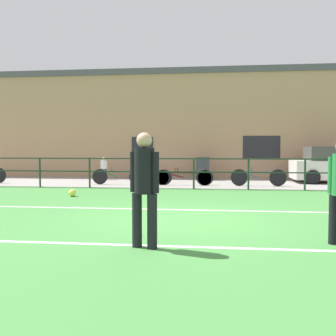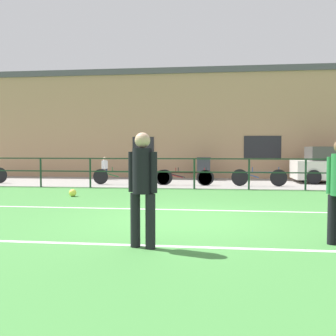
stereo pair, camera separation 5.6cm
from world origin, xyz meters
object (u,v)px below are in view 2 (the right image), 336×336
at_px(spectator_child, 105,167).
at_px(bicycle_parked_1, 183,177).
at_px(bicycle_parked_0, 119,176).
at_px(trash_bin_0, 204,168).
at_px(soccer_ball_match, 73,193).
at_px(bicycle_parked_3, 259,177).
at_px(player_goalkeeper, 143,183).
at_px(bicycle_parked_2, 185,177).

bearing_deg(spectator_child, bicycle_parked_1, 131.65).
distance_m(spectator_child, bicycle_parked_0, 2.70).
relative_size(spectator_child, trash_bin_0, 1.01).
bearing_deg(bicycle_parked_1, bicycle_parked_0, 180.00).
relative_size(soccer_ball_match, bicycle_parked_1, 0.10).
height_order(soccer_ball_match, trash_bin_0, trash_bin_0).
distance_m(spectator_child, bicycle_parked_3, 7.37).
xyz_separation_m(player_goalkeeper, bicycle_parked_1, (-0.15, 9.58, -0.65)).
bearing_deg(spectator_child, trash_bin_0, 167.86).
bearing_deg(soccer_ball_match, bicycle_parked_0, 82.57).
bearing_deg(bicycle_parked_3, spectator_child, 161.37).
relative_size(bicycle_parked_1, bicycle_parked_2, 1.01).
height_order(player_goalkeeper, bicycle_parked_3, player_goalkeeper).
relative_size(soccer_ball_match, bicycle_parked_3, 0.11).
relative_size(bicycle_parked_2, bicycle_parked_3, 1.06).
xyz_separation_m(bicycle_parked_0, trash_bin_0, (3.44, 2.81, 0.21)).
bearing_deg(bicycle_parked_1, soccer_ball_match, -129.51).
distance_m(soccer_ball_match, bicycle_parked_2, 5.05).
bearing_deg(player_goalkeeper, bicycle_parked_0, 124.09).
height_order(soccer_ball_match, spectator_child, spectator_child).
distance_m(player_goalkeeper, spectator_child, 12.63).
bearing_deg(trash_bin_0, bicycle_parked_0, -140.79).
bearing_deg(spectator_child, bicycle_parked_3, 143.75).
bearing_deg(soccer_ball_match, bicycle_parked_3, 31.85).
xyz_separation_m(bicycle_parked_1, trash_bin_0, (0.77, 2.81, 0.22)).
bearing_deg(bicycle_parked_0, bicycle_parked_1, 0.00).
distance_m(spectator_child, bicycle_parked_2, 4.69).
xyz_separation_m(bicycle_parked_1, bicycle_parked_3, (3.02, 0.00, 0.02)).
distance_m(bicycle_parked_1, bicycle_parked_3, 3.02).
distance_m(bicycle_parked_1, trash_bin_0, 2.92).
height_order(bicycle_parked_2, bicycle_parked_3, bicycle_parked_3).
relative_size(bicycle_parked_2, trash_bin_0, 2.16).
distance_m(player_goalkeeper, bicycle_parked_1, 9.61).
height_order(player_goalkeeper, bicycle_parked_2, player_goalkeeper).
relative_size(spectator_child, bicycle_parked_1, 0.46).
distance_m(bicycle_parked_1, bicycle_parked_2, 0.09).
relative_size(bicycle_parked_1, trash_bin_0, 2.18).
relative_size(bicycle_parked_0, trash_bin_0, 2.05).
relative_size(player_goalkeeper, trash_bin_0, 1.63).
bearing_deg(trash_bin_0, player_goalkeeper, -92.86).
relative_size(soccer_ball_match, trash_bin_0, 0.22).
relative_size(player_goalkeeper, bicycle_parked_2, 0.76).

